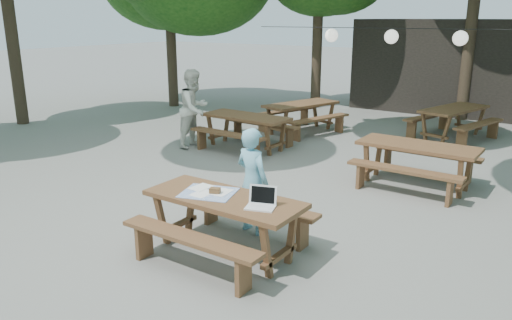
{
  "coord_description": "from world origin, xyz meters",
  "views": [
    {
      "loc": [
        4.06,
        -6.18,
        2.86
      ],
      "look_at": [
        0.53,
        -0.96,
        1.05
      ],
      "focal_mm": 35.0,
      "sensor_mm": 36.0,
      "label": 1
    }
  ],
  "objects_px": {
    "main_picnic_table": "(224,224)",
    "woman": "(252,181)",
    "second_person": "(194,108)",
    "picnic_table_nw": "(246,131)"
  },
  "relations": [
    {
      "from": "main_picnic_table",
      "to": "woman",
      "type": "bearing_deg",
      "value": 96.53
    },
    {
      "from": "main_picnic_table",
      "to": "picnic_table_nw",
      "type": "height_order",
      "value": "same"
    },
    {
      "from": "main_picnic_table",
      "to": "second_person",
      "type": "bearing_deg",
      "value": 134.55
    },
    {
      "from": "picnic_table_nw",
      "to": "woman",
      "type": "bearing_deg",
      "value": -51.26
    },
    {
      "from": "main_picnic_table",
      "to": "second_person",
      "type": "relative_size",
      "value": 1.14
    },
    {
      "from": "woman",
      "to": "picnic_table_nw",
      "type": "bearing_deg",
      "value": -43.5
    },
    {
      "from": "main_picnic_table",
      "to": "picnic_table_nw",
      "type": "xyz_separation_m",
      "value": [
        -2.79,
        4.42,
        0.0
      ]
    },
    {
      "from": "picnic_table_nw",
      "to": "main_picnic_table",
      "type": "bearing_deg",
      "value": -55.31
    },
    {
      "from": "woman",
      "to": "second_person",
      "type": "distance_m",
      "value": 4.9
    },
    {
      "from": "main_picnic_table",
      "to": "picnic_table_nw",
      "type": "bearing_deg",
      "value": 122.28
    }
  ]
}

